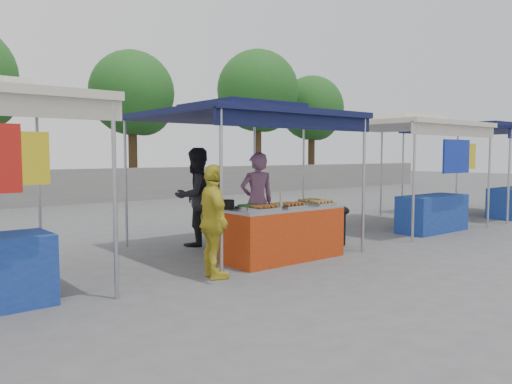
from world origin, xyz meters
TOP-DOWN VIEW (x-y plane):
  - ground_plane at (0.00, 0.00)m, footprint 80.00×80.00m
  - back_wall at (0.00, 11.00)m, footprint 40.00×0.25m
  - main_canopy at (0.00, 0.97)m, footprint 3.20×3.20m
  - neighbor_stall_right at (4.50, 0.57)m, footprint 3.20×3.20m
  - neighbor_stall_far at (8.50, 0.57)m, footprint 3.20×3.20m
  - tree_2 at (3.86, 13.27)m, footprint 3.51×3.45m
  - tree_3 at (10.01, 12.66)m, footprint 3.88×3.88m
  - tree_4 at (14.10, 13.08)m, footprint 3.49×3.42m
  - vendor_table at (0.00, -0.10)m, footprint 2.00×0.80m
  - food_tray_fl at (-0.59, -0.34)m, footprint 0.42×0.30m
  - food_tray_fm at (-0.05, -0.34)m, footprint 0.42×0.30m
  - food_tray_fr at (0.63, -0.34)m, footprint 0.42×0.30m
  - food_tray_bl at (-0.60, -0.02)m, footprint 0.42×0.30m
  - food_tray_bm at (0.01, -0.05)m, footprint 0.42×0.30m
  - food_tray_br at (0.65, -0.05)m, footprint 0.42×0.30m
  - cooking_pot at (-0.87, 0.25)m, footprint 0.24×0.24m
  - skewer_cup at (-0.24, -0.31)m, footprint 0.09×0.09m
  - wok_burner at (1.65, 0.22)m, footprint 0.45×0.45m
  - crate_left at (-0.27, 0.61)m, footprint 0.44×0.31m
  - crate_right at (0.40, 0.50)m, footprint 0.51×0.36m
  - crate_stacked at (0.40, 0.50)m, footprint 0.48×0.33m
  - vendor_woman at (0.20, 0.81)m, footprint 0.72×0.56m
  - helper_man at (-0.42, 1.85)m, footprint 0.96×0.79m
  - customer_person at (-1.56, -0.41)m, footprint 0.61×0.98m

SIDE VIEW (x-z plane):
  - ground_plane at x=0.00m, z-range 0.00..0.00m
  - crate_left at x=-0.27m, z-range 0.00..0.26m
  - crate_right at x=0.40m, z-range 0.00..0.31m
  - vendor_table at x=0.00m, z-range 0.00..0.85m
  - wok_burner at x=1.65m, z-range 0.07..0.82m
  - crate_stacked at x=0.40m, z-range 0.31..0.59m
  - back_wall at x=0.00m, z-range 0.00..1.20m
  - customer_person at x=-1.56m, z-range 0.00..1.56m
  - vendor_woman at x=0.20m, z-range 0.00..1.72m
  - food_tray_fl at x=-0.59m, z-range 0.85..0.92m
  - food_tray_fm at x=-0.05m, z-range 0.85..0.92m
  - food_tray_fr at x=0.63m, z-range 0.85..0.92m
  - food_tray_bl at x=-0.60m, z-range 0.85..0.92m
  - food_tray_bm at x=0.01m, z-range 0.85..0.92m
  - food_tray_br at x=0.65m, z-range 0.85..0.92m
  - skewer_cup at x=-0.24m, z-range 0.85..0.96m
  - helper_man at x=-0.42m, z-range 0.00..1.82m
  - cooking_pot at x=-0.87m, z-range 0.85..0.99m
  - neighbor_stall_right at x=4.50m, z-range 0.32..2.89m
  - neighbor_stall_far at x=8.50m, z-range 0.32..2.89m
  - main_canopy at x=0.00m, z-range 1.08..3.65m
  - tree_4 at x=14.10m, z-range 1.08..6.96m
  - tree_2 at x=3.86m, z-range 1.09..7.02m
  - tree_3 at x=10.01m, z-range 1.23..7.89m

